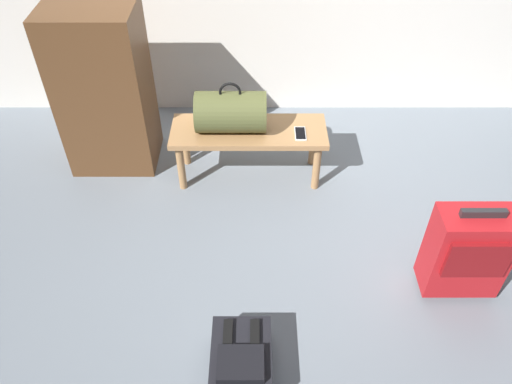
# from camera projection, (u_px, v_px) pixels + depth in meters

# --- Properties ---
(ground_plane) EXTENTS (6.60, 6.60, 0.00)m
(ground_plane) POSITION_uv_depth(u_px,v_px,m) (319.00, 253.00, 2.93)
(ground_plane) COLOR slate
(bench) EXTENTS (1.00, 0.36, 0.38)m
(bench) POSITION_uv_depth(u_px,v_px,m) (250.00, 137.00, 3.23)
(bench) COLOR #A87A4C
(bench) RESTS_ON ground
(duffel_bag_olive) EXTENTS (0.44, 0.26, 0.34)m
(duffel_bag_olive) POSITION_uv_depth(u_px,v_px,m) (232.00, 112.00, 3.11)
(duffel_bag_olive) COLOR #51562D
(duffel_bag_olive) RESTS_ON bench
(cell_phone) EXTENTS (0.07, 0.14, 0.01)m
(cell_phone) POSITION_uv_depth(u_px,v_px,m) (301.00, 134.00, 3.15)
(cell_phone) COLOR silver
(cell_phone) RESTS_ON bench
(suitcase_upright_red) EXTENTS (0.39, 0.23, 0.60)m
(suitcase_upright_red) POSITION_uv_depth(u_px,v_px,m) (468.00, 252.00, 2.53)
(suitcase_upright_red) COLOR red
(suitcase_upright_red) RESTS_ON ground
(backpack_dark) EXTENTS (0.28, 0.38, 0.21)m
(backpack_dark) POSITION_uv_depth(u_px,v_px,m) (242.00, 361.00, 2.32)
(backpack_dark) COLOR black
(backpack_dark) RESTS_ON ground
(side_cabinet) EXTENTS (0.56, 0.44, 1.10)m
(side_cabinet) POSITION_uv_depth(u_px,v_px,m) (106.00, 90.00, 3.22)
(side_cabinet) COLOR brown
(side_cabinet) RESTS_ON ground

